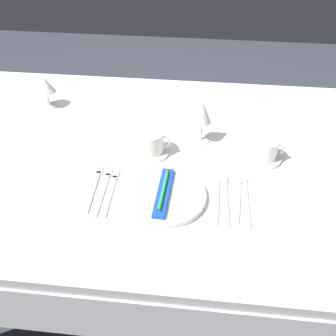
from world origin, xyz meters
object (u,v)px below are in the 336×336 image
(fork_salad, at_px, (94,185))
(spoon_soup, at_px, (225,193))
(fork_outer, at_px, (111,190))
(fork_inner, at_px, (104,189))
(spoon_tea, at_px, (245,192))
(coffee_cup_right, at_px, (151,141))
(wine_glass_left, at_px, (45,87))
(spoon_dessert, at_px, (238,192))
(toothbrush_package, at_px, (163,192))
(dinner_knife, at_px, (216,197))
(dinner_plate, at_px, (164,196))
(coffee_cup_left, at_px, (265,149))
(wine_glass_centre, at_px, (202,114))

(fork_salad, xyz_separation_m, spoon_soup, (0.40, 0.01, 0.00))
(fork_outer, xyz_separation_m, fork_inner, (-0.02, 0.00, 0.00))
(spoon_tea, bearing_deg, coffee_cup_right, 150.85)
(coffee_cup_right, bearing_deg, wine_glass_left, 149.75)
(spoon_tea, xyz_separation_m, coffee_cup_right, (-0.31, 0.17, 0.04))
(spoon_dessert, bearing_deg, toothbrush_package, -167.05)
(toothbrush_package, relative_size, dinner_knife, 0.88)
(fork_inner, bearing_deg, spoon_soup, 3.43)
(toothbrush_package, xyz_separation_m, fork_outer, (-0.16, 0.02, -0.02))
(fork_inner, relative_size, spoon_tea, 0.97)
(dinner_plate, distance_m, spoon_soup, 0.19)
(spoon_dessert, relative_size, spoon_tea, 0.93)
(fork_inner, bearing_deg, dinner_knife, -0.10)
(toothbrush_package, bearing_deg, wine_glass_left, 136.88)
(toothbrush_package, bearing_deg, fork_salad, 171.90)
(fork_inner, bearing_deg, toothbrush_package, -6.13)
(coffee_cup_right, bearing_deg, fork_inner, -120.29)
(dinner_plate, relative_size, spoon_tea, 1.09)
(toothbrush_package, distance_m, spoon_dessert, 0.23)
(toothbrush_package, xyz_separation_m, coffee_cup_left, (0.31, 0.23, 0.02))
(wine_glass_centre, bearing_deg, fork_inner, -133.83)
(coffee_cup_right, bearing_deg, fork_salad, -127.99)
(fork_outer, xyz_separation_m, wine_glass_left, (-0.36, 0.47, 0.08))
(spoon_dessert, distance_m, coffee_cup_right, 0.34)
(toothbrush_package, height_order, fork_outer, toothbrush_package)
(toothbrush_package, height_order, spoon_soup, toothbrush_package)
(fork_inner, height_order, coffee_cup_left, coffee_cup_left)
(spoon_tea, bearing_deg, wine_glass_left, 150.20)
(dinner_plate, distance_m, fork_outer, 0.16)
(spoon_soup, relative_size, wine_glass_left, 1.78)
(fork_inner, xyz_separation_m, coffee_cup_left, (0.50, 0.21, 0.04))
(dinner_plate, height_order, dinner_knife, dinner_plate)
(coffee_cup_left, height_order, coffee_cup_right, coffee_cup_right)
(spoon_soup, xyz_separation_m, coffee_cup_right, (-0.25, 0.18, 0.04))
(fork_salad, xyz_separation_m, coffee_cup_left, (0.53, 0.20, 0.04))
(spoon_soup, distance_m, spoon_tea, 0.06)
(fork_salad, relative_size, spoon_tea, 0.94)
(spoon_tea, bearing_deg, wine_glass_centre, 119.19)
(fork_salad, height_order, dinner_knife, same)
(fork_outer, xyz_separation_m, coffee_cup_right, (0.09, 0.21, 0.04))
(toothbrush_package, height_order, fork_salad, toothbrush_package)
(fork_salad, distance_m, coffee_cup_left, 0.56)
(fork_inner, xyz_separation_m, spoon_dessert, (0.41, 0.03, -0.00))
(fork_inner, bearing_deg, fork_salad, 160.76)
(dinner_knife, height_order, spoon_soup, spoon_soup)
(fork_outer, xyz_separation_m, spoon_dessert, (0.38, 0.03, -0.00))
(spoon_dessert, bearing_deg, coffee_cup_left, 63.60)
(toothbrush_package, bearing_deg, fork_outer, 173.73)
(dinner_knife, bearing_deg, wine_glass_centre, 101.50)
(spoon_soup, distance_m, wine_glass_centre, 0.30)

